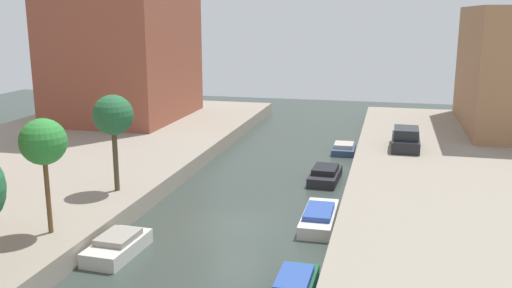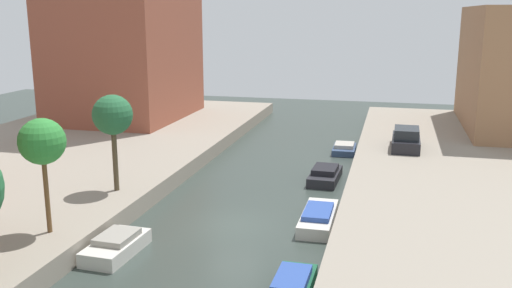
{
  "view_description": "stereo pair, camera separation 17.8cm",
  "coord_description": "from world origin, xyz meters",
  "views": [
    {
      "loc": [
        7.14,
        -24.94,
        10.17
      ],
      "look_at": [
        -1.14,
        9.17,
        1.97
      ],
      "focal_mm": 39.31,
      "sensor_mm": 36.0,
      "label": 1
    },
    {
      "loc": [
        7.32,
        -24.89,
        10.17
      ],
      "look_at": [
        -1.14,
        9.17,
        1.97
      ],
      "focal_mm": 39.31,
      "sensor_mm": 36.0,
      "label": 2
    }
  ],
  "objects": [
    {
      "name": "ground_plane",
      "position": [
        0.0,
        0.0,
        0.0
      ],
      "size": [
        84.0,
        84.0,
        0.0
      ],
      "primitive_type": "plane",
      "color": "#333D38"
    },
    {
      "name": "street_tree_2",
      "position": [
        -6.74,
        -5.1,
        4.96
      ],
      "size": [
        1.95,
        1.95,
        4.97
      ],
      "color": "brown",
      "rests_on": "quay_left"
    },
    {
      "name": "street_tree_3",
      "position": [
        -6.74,
        0.96,
        5.01
      ],
      "size": [
        2.09,
        2.09,
        5.12
      ],
      "color": "#4E422D",
      "rests_on": "quay_left"
    },
    {
      "name": "moored_boat_right_3",
      "position": [
        3.44,
        8.57,
        0.39
      ],
      "size": [
        1.81,
        3.86,
        0.93
      ],
      "color": "#232328",
      "rests_on": "ground_plane"
    },
    {
      "name": "moored_boat_left_2",
      "position": [
        -3.98,
        -4.48,
        0.39
      ],
      "size": [
        1.81,
        3.51,
        0.9
      ],
      "color": "beige",
      "rests_on": "ground_plane"
    },
    {
      "name": "moored_boat_right_2",
      "position": [
        4.03,
        1.11,
        0.37
      ],
      "size": [
        1.57,
        4.5,
        0.86
      ],
      "color": "beige",
      "rests_on": "ground_plane"
    },
    {
      "name": "moored_boat_right_4",
      "position": [
        3.93,
        16.23,
        0.3
      ],
      "size": [
        1.68,
        3.1,
        0.72
      ],
      "color": "#33476B",
      "rests_on": "ground_plane"
    },
    {
      "name": "parked_car",
      "position": [
        8.31,
        14.4,
        1.62
      ],
      "size": [
        1.92,
        4.37,
        1.5
      ],
      "color": "black",
      "rests_on": "quay_right"
    }
  ]
}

